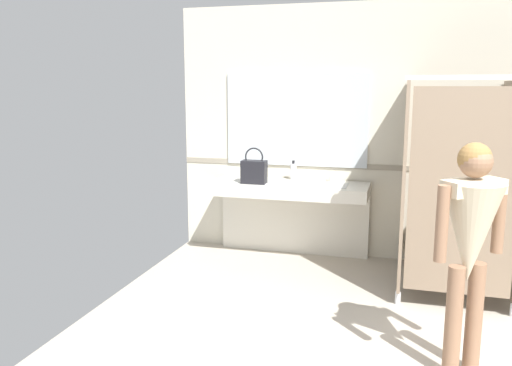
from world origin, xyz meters
TOP-DOWN VIEW (x-y plane):
  - wall_back at (0.00, 3.06)m, footprint 6.48×0.12m
  - wall_back_tile_band at (0.00, 2.99)m, footprint 6.48×0.01m
  - vanity_counter at (-1.87, 2.78)m, footprint 1.74×0.59m
  - mirror_panel at (-1.87, 2.99)m, footprint 1.64×0.02m
  - person_standing at (-0.22, 0.60)m, footprint 0.56×0.56m
  - handbag at (-2.25, 2.54)m, footprint 0.27×0.14m
  - soap_dispenser at (-1.87, 2.86)m, footprint 0.07×0.07m
  - paper_cup at (-2.19, 2.64)m, footprint 0.07×0.07m

SIDE VIEW (x-z plane):
  - vanity_counter at x=-1.87m, z-range 0.15..1.15m
  - paper_cup at x=-2.19m, z-range 0.88..0.96m
  - soap_dispenser at x=-1.87m, z-range 0.87..1.09m
  - person_standing at x=-0.22m, z-range 0.20..1.80m
  - handbag at x=-2.25m, z-range 0.82..1.22m
  - wall_back_tile_band at x=0.00m, z-range 1.02..1.08m
  - wall_back at x=0.00m, z-range 0.00..2.84m
  - mirror_panel at x=-1.87m, z-range 1.03..2.09m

